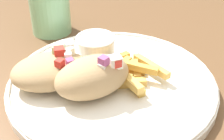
# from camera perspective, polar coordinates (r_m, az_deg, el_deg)

# --- Properties ---
(table) EXTENTS (1.54, 1.54, 0.74)m
(table) POSITION_cam_1_polar(r_m,az_deg,el_deg) (0.51, 0.98, -9.42)
(table) COLOR brown
(table) RESTS_ON ground_plane
(plate) EXTENTS (0.32, 0.32, 0.02)m
(plate) POSITION_cam_1_polar(r_m,az_deg,el_deg) (0.48, -0.00, -2.43)
(plate) COLOR white
(plate) RESTS_ON table
(pita_sandwich_near) EXTENTS (0.13, 0.10, 0.06)m
(pita_sandwich_near) POSITION_cam_1_polar(r_m,az_deg,el_deg) (0.44, -3.52, -1.18)
(pita_sandwich_near) COLOR tan
(pita_sandwich_near) RESTS_ON plate
(pita_sandwich_far) EXTENTS (0.14, 0.13, 0.06)m
(pita_sandwich_far) POSITION_cam_1_polar(r_m,az_deg,el_deg) (0.46, -11.04, -0.01)
(pita_sandwich_far) COLOR tan
(pita_sandwich_far) RESTS_ON plate
(fries_pile) EXTENTS (0.10, 0.12, 0.03)m
(fries_pile) POSITION_cam_1_polar(r_m,az_deg,el_deg) (0.48, 2.25, -0.20)
(fries_pile) COLOR #E5B251
(fries_pile) RESTS_ON plate
(sauce_ramekin) EXTENTS (0.07, 0.07, 0.04)m
(sauce_ramekin) POSITION_cam_1_polar(r_m,az_deg,el_deg) (0.52, -2.98, 4.39)
(sauce_ramekin) COLOR white
(sauce_ramekin) RESTS_ON plate
(water_glass) EXTENTS (0.08, 0.08, 0.09)m
(water_glass) POSITION_cam_1_polar(r_m,az_deg,el_deg) (0.64, -11.21, 10.31)
(water_glass) COLOR #8CCC93
(water_glass) RESTS_ON table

